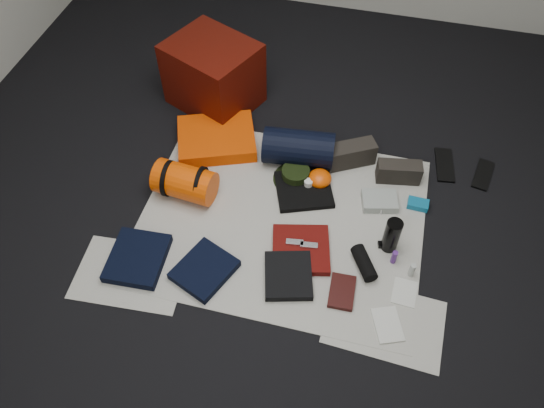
% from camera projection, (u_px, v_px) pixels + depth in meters
% --- Properties ---
extents(floor, '(4.50, 4.50, 0.02)m').
position_uv_depth(floor, '(282.00, 220.00, 3.06)').
color(floor, black).
rests_on(floor, ground).
extents(newspaper_mat, '(1.60, 1.30, 0.01)m').
position_uv_depth(newspaper_mat, '(282.00, 219.00, 3.05)').
color(newspaper_mat, silver).
rests_on(newspaper_mat, floor).
extents(newspaper_sheet_front_left, '(0.61, 0.44, 0.00)m').
position_uv_depth(newspaper_sheet_front_left, '(131.00, 274.00, 2.83)').
color(newspaper_sheet_front_left, silver).
rests_on(newspaper_sheet_front_left, floor).
extents(newspaper_sheet_front_right, '(0.60, 0.43, 0.00)m').
position_uv_depth(newspaper_sheet_front_right, '(385.00, 322.00, 2.66)').
color(newspaper_sheet_front_right, silver).
rests_on(newspaper_sheet_front_right, floor).
extents(red_cabinet, '(0.68, 0.63, 0.45)m').
position_uv_depth(red_cabinet, '(213.00, 74.00, 3.51)').
color(red_cabinet, '#4D0D05').
rests_on(red_cabinet, floor).
extents(sleeping_pad, '(0.59, 0.54, 0.09)m').
position_uv_depth(sleeping_pad, '(217.00, 139.00, 3.39)').
color(sleeping_pad, '#EB4602').
rests_on(sleeping_pad, newspaper_mat).
extents(stuff_sack, '(0.37, 0.24, 0.21)m').
position_uv_depth(stuff_sack, '(185.00, 182.00, 3.09)').
color(stuff_sack, '#E44703').
rests_on(stuff_sack, newspaper_mat).
extents(sack_strap_left, '(0.02, 0.22, 0.22)m').
position_uv_depth(sack_strap_left, '(169.00, 178.00, 3.10)').
color(sack_strap_left, black).
rests_on(sack_strap_left, newspaper_mat).
extents(sack_strap_right, '(0.02, 0.22, 0.22)m').
position_uv_depth(sack_strap_right, '(201.00, 185.00, 3.07)').
color(sack_strap_right, black).
rests_on(sack_strap_right, newspaper_mat).
extents(navy_duffel, '(0.45, 0.27, 0.22)m').
position_uv_depth(navy_duffel, '(298.00, 148.00, 3.24)').
color(navy_duffel, black).
rests_on(navy_duffel, newspaper_mat).
extents(boonie_brim, '(0.36, 0.36, 0.01)m').
position_uv_depth(boonie_brim, '(295.00, 179.00, 3.23)').
color(boonie_brim, black).
rests_on(boonie_brim, newspaper_mat).
extents(boonie_crown, '(0.17, 0.17, 0.07)m').
position_uv_depth(boonie_crown, '(296.00, 174.00, 3.20)').
color(boonie_crown, black).
rests_on(boonie_crown, boonie_brim).
extents(hiking_boot_left, '(0.32, 0.24, 0.15)m').
position_uv_depth(hiking_boot_left, '(351.00, 154.00, 3.26)').
color(hiking_boot_left, '#2A2620').
rests_on(hiking_boot_left, newspaper_mat).
extents(hiking_boot_right, '(0.28, 0.14, 0.13)m').
position_uv_depth(hiking_boot_right, '(399.00, 172.00, 3.19)').
color(hiking_boot_right, '#2A2620').
rests_on(hiking_boot_right, newspaper_mat).
extents(flip_flop_left, '(0.14, 0.29, 0.02)m').
position_uv_depth(flip_flop_left, '(444.00, 165.00, 3.31)').
color(flip_flop_left, black).
rests_on(flip_flop_left, floor).
extents(flip_flop_right, '(0.14, 0.26, 0.01)m').
position_uv_depth(flip_flop_right, '(483.00, 175.00, 3.26)').
color(flip_flop_right, black).
rests_on(flip_flop_right, floor).
extents(trousers_navy_a, '(0.31, 0.35, 0.05)m').
position_uv_depth(trousers_navy_a, '(138.00, 258.00, 2.86)').
color(trousers_navy_a, black).
rests_on(trousers_navy_a, newspaper_mat).
extents(trousers_navy_b, '(0.36, 0.38, 0.05)m').
position_uv_depth(trousers_navy_b, '(204.00, 270.00, 2.81)').
color(trousers_navy_b, black).
rests_on(trousers_navy_b, newspaper_mat).
extents(trousers_charcoal, '(0.31, 0.34, 0.04)m').
position_uv_depth(trousers_charcoal, '(288.00, 276.00, 2.79)').
color(trousers_charcoal, black).
rests_on(trousers_charcoal, newspaper_mat).
extents(black_tshirt, '(0.41, 0.40, 0.03)m').
position_uv_depth(black_tshirt, '(304.00, 190.00, 3.16)').
color(black_tshirt, black).
rests_on(black_tshirt, newspaper_mat).
extents(red_shirt, '(0.37, 0.37, 0.04)m').
position_uv_depth(red_shirt, '(301.00, 250.00, 2.90)').
color(red_shirt, '#570C09').
rests_on(red_shirt, newspaper_mat).
extents(orange_stuff_sack, '(0.17, 0.17, 0.09)m').
position_uv_depth(orange_stuff_sack, '(320.00, 178.00, 3.18)').
color(orange_stuff_sack, '#E44703').
rests_on(orange_stuff_sack, newspaper_mat).
extents(first_aid_pouch, '(0.23, 0.19, 0.05)m').
position_uv_depth(first_aid_pouch, '(379.00, 201.00, 3.10)').
color(first_aid_pouch, gray).
rests_on(first_aid_pouch, newspaper_mat).
extents(water_bottle, '(0.12, 0.12, 0.22)m').
position_uv_depth(water_bottle, '(392.00, 235.00, 2.85)').
color(water_bottle, black).
rests_on(water_bottle, newspaper_mat).
extents(speaker, '(0.17, 0.21, 0.08)m').
position_uv_depth(speaker, '(364.00, 263.00, 2.82)').
color(speaker, black).
rests_on(speaker, newspaper_mat).
extents(compact_camera, '(0.11, 0.09, 0.04)m').
position_uv_depth(compact_camera, '(378.00, 205.00, 3.09)').
color(compact_camera, silver).
rests_on(compact_camera, newspaper_mat).
extents(cyan_case, '(0.12, 0.08, 0.04)m').
position_uv_depth(cyan_case, '(418.00, 204.00, 3.09)').
color(cyan_case, '#0E6188').
rests_on(cyan_case, newspaper_mat).
extents(toiletry_purple, '(0.04, 0.04, 0.09)m').
position_uv_depth(toiletry_purple, '(394.00, 257.00, 2.84)').
color(toiletry_purple, '#55277F').
rests_on(toiletry_purple, newspaper_mat).
extents(toiletry_clear, '(0.04, 0.04, 0.09)m').
position_uv_depth(toiletry_clear, '(412.00, 270.00, 2.79)').
color(toiletry_clear, '#ACB1AC').
rests_on(toiletry_clear, newspaper_mat).
extents(paperback_book, '(0.14, 0.20, 0.03)m').
position_uv_depth(paperback_book, '(342.00, 292.00, 2.74)').
color(paperback_book, black).
rests_on(paperback_book, newspaper_mat).
extents(map_booklet, '(0.19, 0.22, 0.01)m').
position_uv_depth(map_booklet, '(388.00, 325.00, 2.64)').
color(map_booklet, beige).
rests_on(map_booklet, newspaper_mat).
extents(map_printout, '(0.13, 0.16, 0.01)m').
position_uv_depth(map_printout, '(405.00, 292.00, 2.76)').
color(map_printout, beige).
rests_on(map_printout, newspaper_mat).
extents(sunglasses, '(0.10, 0.06, 0.02)m').
position_uv_depth(sunglasses, '(386.00, 245.00, 2.93)').
color(sunglasses, black).
rests_on(sunglasses, newspaper_mat).
extents(key_cluster, '(0.10, 0.10, 0.01)m').
position_uv_depth(key_cluster, '(125.00, 264.00, 2.85)').
color(key_cluster, silver).
rests_on(key_cluster, newspaper_mat).
extents(tape_roll, '(0.05, 0.05, 0.04)m').
position_uv_depth(tape_roll, '(308.00, 183.00, 3.15)').
color(tape_roll, silver).
rests_on(tape_roll, black_tshirt).
extents(energy_bar_a, '(0.10, 0.05, 0.01)m').
position_uv_depth(energy_bar_a, '(295.00, 242.00, 2.89)').
color(energy_bar_a, silver).
rests_on(energy_bar_a, red_shirt).
extents(energy_bar_b, '(0.10, 0.05, 0.01)m').
position_uv_depth(energy_bar_b, '(309.00, 245.00, 2.88)').
color(energy_bar_b, silver).
rests_on(energy_bar_b, red_shirt).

